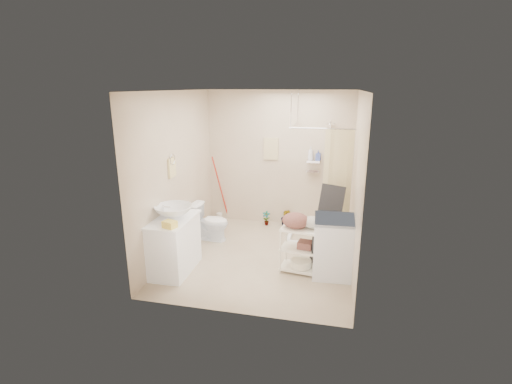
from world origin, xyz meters
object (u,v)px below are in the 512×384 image
Objects in this scene: vanity at (175,245)px; toilet at (210,222)px; laundry_rack at (302,245)px; washing_machine at (334,246)px.

toilet is at bearing 84.09° from vanity.
toilet is at bearing 161.72° from laundry_rack.
washing_machine reaches higher than vanity.
laundry_rack is at bearing -112.07° from toilet.
vanity is 1.24m from toilet.
vanity reaches higher than toilet.
washing_machine is (2.18, -0.82, 0.10)m from toilet.
vanity is 2.34m from washing_machine.
vanity and laundry_rack have the same top height.
laundry_rack is at bearing 11.45° from vanity.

